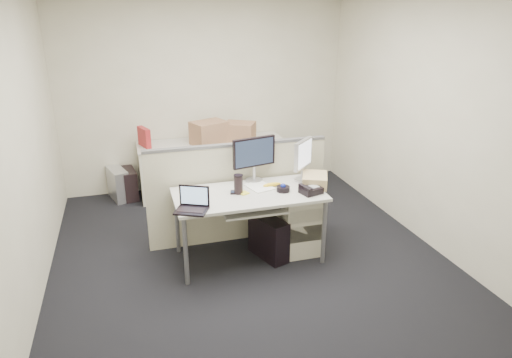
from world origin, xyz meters
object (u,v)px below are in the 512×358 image
object	(u,v)px
monitor_main	(254,159)
desk_phone	(311,190)
laptop	(191,201)
desk	(249,199)

from	to	relation	value
monitor_main	desk_phone	xyz separation A→B (m)	(0.45, -0.50, -0.21)
desk_phone	laptop	bearing A→B (deg)	169.70
monitor_main	laptop	xyz separation A→B (m)	(-0.77, -0.60, -0.13)
desk	monitor_main	xyz separation A→B (m)	(0.15, 0.32, 0.31)
desk	laptop	distance (m)	0.70
desk	monitor_main	world-z (taller)	monitor_main
desk	monitor_main	size ratio (longest dim) A/B	3.10
desk	desk_phone	world-z (taller)	desk_phone
laptop	desk_phone	world-z (taller)	laptop
monitor_main	desk	bearing A→B (deg)	-127.72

